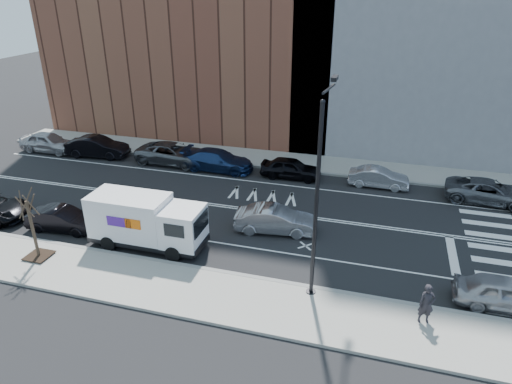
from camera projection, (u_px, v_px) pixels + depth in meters
The scene contains 22 objects.
ground at pixel (222, 206), 29.15m from camera, with size 120.00×120.00×0.00m, color black.
sidewalk_near at pixel (158, 285), 21.46m from camera, with size 44.00×3.60×0.15m, color gray.
sidewalk_far at pixel (260, 158), 36.78m from camera, with size 44.00×3.60×0.15m, color gray.
curb_near at pixel (175, 264), 23.02m from camera, with size 44.00×0.25×0.17m, color gray.
curb_far at pixel (253, 166), 35.21m from camera, with size 44.00×0.25×0.17m, color gray.
crosswalk at pixel (496, 242), 25.12m from camera, with size 3.00×14.00×0.01m, color white, non-canonical shape.
road_markings at pixel (222, 206), 29.15m from camera, with size 40.00×8.60×0.01m, color white, non-canonical shape.
bldg_brick at pixel (194, 7), 40.12m from camera, with size 26.00×10.00×22.00m, color brown.
streetlight at pixel (319, 190), 19.22m from camera, with size 0.44×4.02×9.34m.
street_tree at pixel (34, 235), 22.99m from camera, with size 1.20×1.20×3.75m.
fedex_van at pixel (146, 221), 24.20m from camera, with size 6.28×2.26×2.87m.
far_parked_a at pixel (49, 142), 38.07m from camera, with size 1.96×4.88×1.66m, color #9F9EA3.
far_parked_b at pixel (97, 147), 37.01m from camera, with size 1.75×5.01×1.65m, color black.
far_parked_c at pixel (173, 154), 35.63m from camera, with size 2.68×5.81×1.61m, color #52555B.
far_parked_d at pixel (218, 160), 34.37m from camera, with size 2.20×5.42×1.57m, color navy.
far_parked_e at pixel (291, 168), 33.05m from camera, with size 1.76×4.38×1.49m, color black.
far_parked_f at pixel (379, 178), 31.63m from camera, with size 1.43×4.10×1.35m, color silver.
far_parked_g at pixel (489, 192), 29.37m from camera, with size 2.46×5.33×1.48m, color #575A60.
driving_sedan at pixel (275, 220), 25.91m from camera, with size 1.59×4.56×1.50m, color #98989C.
near_parked_rear_a at pixel (63, 219), 26.09m from camera, with size 1.45×4.16×1.37m, color black.
near_parked_front at pixel (506, 293), 19.84m from camera, with size 1.73×4.30×1.46m, color #AAA9AE.
pedestrian at pixel (427, 304), 18.69m from camera, with size 0.66×0.43×1.80m, color black.
Camera 1 is at (9.31, -24.43, 13.11)m, focal length 32.00 mm.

